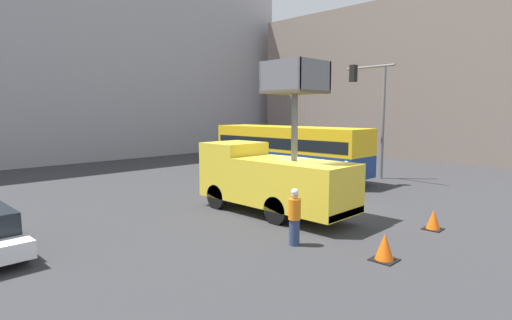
% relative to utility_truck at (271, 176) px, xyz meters
% --- Properties ---
extents(ground_plane, '(120.00, 120.00, 0.00)m').
position_rel_utility_truck_xyz_m(ground_plane, '(1.26, -1.15, -1.51)').
color(ground_plane, '#333335').
extents(building_backdrop_far, '(44.00, 10.00, 18.61)m').
position_rel_utility_truck_xyz_m(building_backdrop_far, '(1.26, 26.30, 7.79)').
color(building_backdrop_far, '#9E9EA3').
rests_on(building_backdrop_far, ground_plane).
extents(building_backdrop_side, '(10.00, 28.00, 13.53)m').
position_rel_utility_truck_xyz_m(building_backdrop_side, '(26.00, 5.84, 5.25)').
color(building_backdrop_side, gray).
rests_on(building_backdrop_side, ground_plane).
extents(utility_truck, '(2.24, 6.66, 5.84)m').
position_rel_utility_truck_xyz_m(utility_truck, '(0.00, 0.00, 0.00)').
color(utility_truck, yellow).
rests_on(utility_truck, ground_plane).
extents(city_bus, '(2.58, 10.32, 3.13)m').
position_rel_utility_truck_xyz_m(city_bus, '(7.25, 5.17, 0.33)').
color(city_bus, navy).
rests_on(city_bus, ground_plane).
extents(traffic_light_pole, '(3.33, 3.08, 6.85)m').
position_rel_utility_truck_xyz_m(traffic_light_pole, '(9.91, 1.03, 3.05)').
color(traffic_light_pole, slate).
rests_on(traffic_light_pole, ground_plane).
extents(road_worker_near_truck, '(0.38, 0.38, 1.75)m').
position_rel_utility_truck_xyz_m(road_worker_near_truck, '(-2.30, -3.07, -0.65)').
color(road_worker_near_truck, navy).
rests_on(road_worker_near_truck, ground_plane).
extents(road_worker_directing, '(0.38, 0.38, 1.75)m').
position_rel_utility_truck_xyz_m(road_worker_directing, '(4.69, -0.48, -0.65)').
color(road_worker_directing, navy).
rests_on(road_worker_directing, ground_plane).
extents(traffic_cone_near_truck, '(0.61, 0.61, 0.69)m').
position_rel_utility_truck_xyz_m(traffic_cone_near_truck, '(2.34, -5.45, -1.19)').
color(traffic_cone_near_truck, black).
rests_on(traffic_cone_near_truck, ground_plane).
extents(traffic_cone_mid_road, '(0.66, 0.66, 0.76)m').
position_rel_utility_truck_xyz_m(traffic_cone_mid_road, '(-1.55, -5.62, -1.16)').
color(traffic_cone_mid_road, black).
rests_on(traffic_cone_mid_road, ground_plane).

